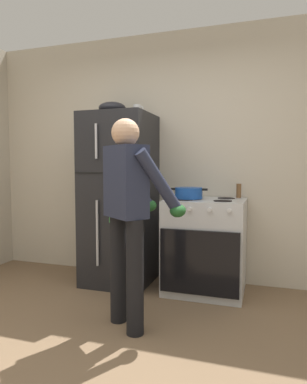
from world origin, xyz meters
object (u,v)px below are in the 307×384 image
object	(u,v)px
refrigerator	(120,199)
mixing_bowl	(112,108)
red_pot	(189,193)
person_cook	(130,205)
pepper_mill	(239,191)
coffee_mug	(137,109)
stove_range	(205,246)

from	to	relation	value
refrigerator	mixing_bowl	world-z (taller)	mixing_bowl
red_pot	mixing_bowl	world-z (taller)	mixing_bowl
person_cook	pepper_mill	distance (m)	1.35
refrigerator	red_pot	distance (m)	0.76
refrigerator	person_cook	world-z (taller)	refrigerator
coffee_mug	refrigerator	bearing A→B (deg)	-164.60
refrigerator	person_cook	distance (m)	1.07
refrigerator	coffee_mug	bearing A→B (deg)	15.40
stove_range	person_cook	world-z (taller)	person_cook
stove_range	pepper_mill	bearing A→B (deg)	35.04
red_pot	pepper_mill	world-z (taller)	pepper_mill
coffee_mug	mixing_bowl	xyz separation A→B (m)	(-0.26, -0.05, 0.02)
pepper_mill	red_pot	bearing A→B (deg)	-151.48
stove_range	red_pot	xyz separation A→B (m)	(-0.16, -0.04, 0.52)
person_cook	pepper_mill	size ratio (longest dim) A/B	11.33
red_pot	coffee_mug	bearing A→B (deg)	170.14
person_cook	red_pot	xyz separation A→B (m)	(0.26, 0.89, 0.03)
red_pot	pepper_mill	bearing A→B (deg)	28.52
refrigerator	coffee_mug	size ratio (longest dim) A/B	15.98
red_pot	person_cook	bearing A→B (deg)	-106.47
coffee_mug	pepper_mill	xyz separation A→B (m)	(1.04, 0.15, -0.84)
person_cook	red_pot	size ratio (longest dim) A/B	4.35
refrigerator	coffee_mug	world-z (taller)	coffee_mug
stove_range	coffee_mug	distance (m)	1.56
person_cook	refrigerator	bearing A→B (deg)	117.65
mixing_bowl	red_pot	bearing A→B (deg)	-3.42
stove_range	coffee_mug	xyz separation A→B (m)	(-0.74, 0.06, 1.38)
refrigerator	person_cook	size ratio (longest dim) A/B	1.12
person_cook	mixing_bowl	distance (m)	1.43
red_pot	mixing_bowl	size ratio (longest dim) A/B	1.28
refrigerator	stove_range	distance (m)	1.02
stove_range	person_cook	xyz separation A→B (m)	(-0.42, -0.93, 0.49)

